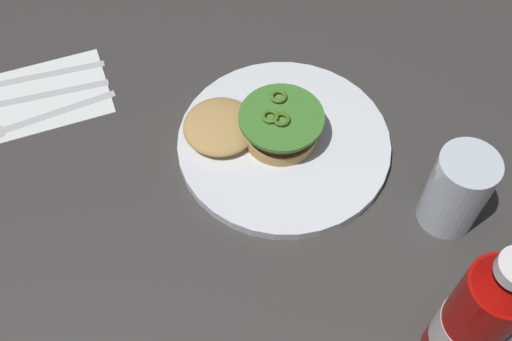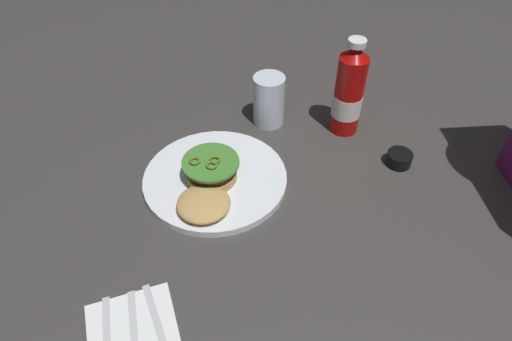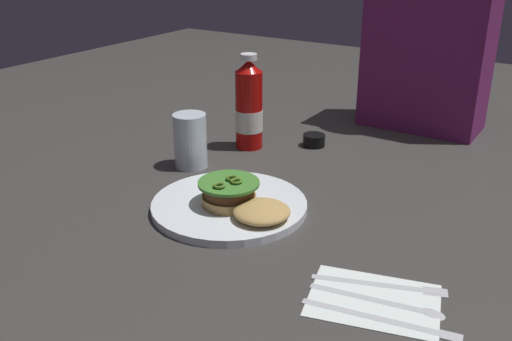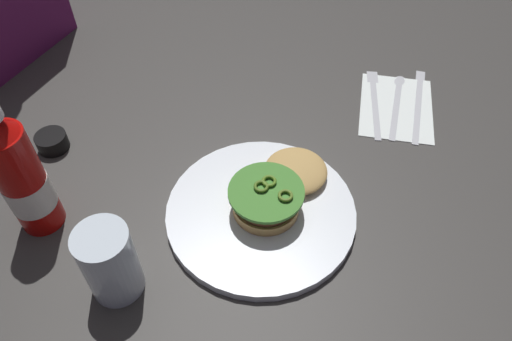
# 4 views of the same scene
# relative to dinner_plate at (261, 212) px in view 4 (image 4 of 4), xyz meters

# --- Properties ---
(ground_plane) EXTENTS (3.00, 3.00, 0.00)m
(ground_plane) POSITION_rel_dinner_plate_xyz_m (0.08, 0.14, -0.01)
(ground_plane) COLOR #393734
(dinner_plate) EXTENTS (0.30, 0.30, 0.02)m
(dinner_plate) POSITION_rel_dinner_plate_xyz_m (0.00, 0.00, 0.00)
(dinner_plate) COLOR white
(dinner_plate) RESTS_ON ground_plane
(burger_sandwich) EXTENTS (0.19, 0.13, 0.05)m
(burger_sandwich) POSITION_rel_dinner_plate_xyz_m (0.04, -0.01, 0.03)
(burger_sandwich) COLOR tan
(burger_sandwich) RESTS_ON dinner_plate
(ketchup_bottle) EXTENTS (0.07, 0.07, 0.23)m
(ketchup_bottle) POSITION_rel_dinner_plate_xyz_m (-0.15, 0.31, 0.09)
(ketchup_bottle) COLOR #B20B08
(ketchup_bottle) RESTS_ON ground_plane
(water_glass) EXTENTS (0.07, 0.07, 0.12)m
(water_glass) POSITION_rel_dinner_plate_xyz_m (-0.20, 0.13, 0.05)
(water_glass) COLOR silver
(water_glass) RESTS_ON ground_plane
(condiment_cup) EXTENTS (0.05, 0.05, 0.03)m
(condiment_cup) POSITION_rel_dinner_plate_xyz_m (-0.02, 0.40, 0.01)
(condiment_cup) COLOR black
(condiment_cup) RESTS_ON ground_plane
(napkin) EXTENTS (0.21, 0.18, 0.00)m
(napkin) POSITION_rel_dinner_plate_xyz_m (0.35, -0.13, -0.01)
(napkin) COLOR white
(napkin) RESTS_ON ground_plane
(butter_knife) EXTENTS (0.22, 0.05, 0.00)m
(butter_knife) POSITION_rel_dinner_plate_xyz_m (0.38, -0.16, -0.00)
(butter_knife) COLOR silver
(butter_knife) RESTS_ON napkin
(spoon_utensil) EXTENTS (0.20, 0.05, 0.00)m
(spoon_utensil) POSITION_rel_dinner_plate_xyz_m (0.38, -0.12, -0.00)
(spoon_utensil) COLOR silver
(spoon_utensil) RESTS_ON napkin
(fork_utensil) EXTENTS (0.20, 0.08, 0.00)m
(fork_utensil) POSITION_rel_dinner_plate_xyz_m (0.35, -0.08, -0.00)
(fork_utensil) COLOR silver
(fork_utensil) RESTS_ON napkin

